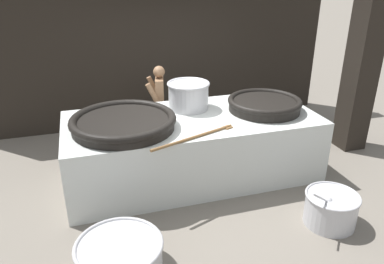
{
  "coord_description": "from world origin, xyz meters",
  "views": [
    {
      "loc": [
        -1.55,
        -5.09,
        3.1
      ],
      "look_at": [
        0.0,
        0.0,
        0.74
      ],
      "focal_mm": 35.0,
      "sensor_mm": 36.0,
      "label": 1
    }
  ],
  "objects_px": {
    "giant_wok_near": "(123,122)",
    "giant_wok_far": "(264,104)",
    "stock_pot": "(188,95)",
    "prep_bowl_meat": "(120,256)",
    "cook": "(160,103)",
    "prep_bowl_vegetables": "(331,208)"
  },
  "relations": [
    {
      "from": "giant_wok_near",
      "to": "giant_wok_far",
      "type": "distance_m",
      "value": 2.25
    },
    {
      "from": "giant_wok_far",
      "to": "stock_pot",
      "type": "xyz_separation_m",
      "value": [
        -1.13,
        0.44,
        0.12
      ]
    },
    {
      "from": "stock_pot",
      "to": "prep_bowl_meat",
      "type": "bearing_deg",
      "value": -123.04
    },
    {
      "from": "giant_wok_near",
      "to": "stock_pot",
      "type": "xyz_separation_m",
      "value": [
        1.11,
        0.53,
        0.13
      ]
    },
    {
      "from": "giant_wok_near",
      "to": "stock_pot",
      "type": "bearing_deg",
      "value": 25.29
    },
    {
      "from": "giant_wok_near",
      "to": "prep_bowl_meat",
      "type": "xyz_separation_m",
      "value": [
        -0.32,
        -1.68,
        -0.88
      ]
    },
    {
      "from": "giant_wok_far",
      "to": "stock_pot",
      "type": "bearing_deg",
      "value": 158.89
    },
    {
      "from": "prep_bowl_meat",
      "to": "cook",
      "type": "bearing_deg",
      "value": 69.74
    },
    {
      "from": "giant_wok_far",
      "to": "stock_pot",
      "type": "distance_m",
      "value": 1.22
    },
    {
      "from": "cook",
      "to": "giant_wok_far",
      "type": "bearing_deg",
      "value": 149.81
    },
    {
      "from": "cook",
      "to": "prep_bowl_meat",
      "type": "xyz_separation_m",
      "value": [
        -1.15,
        -3.1,
        -0.6
      ]
    },
    {
      "from": "cook",
      "to": "prep_bowl_meat",
      "type": "bearing_deg",
      "value": 82.72
    },
    {
      "from": "prep_bowl_vegetables",
      "to": "stock_pot",
      "type": "bearing_deg",
      "value": 121.09
    },
    {
      "from": "giant_wok_far",
      "to": "prep_bowl_vegetables",
      "type": "bearing_deg",
      "value": -84.64
    },
    {
      "from": "stock_pot",
      "to": "cook",
      "type": "xyz_separation_m",
      "value": [
        -0.29,
        0.9,
        -0.41
      ]
    },
    {
      "from": "stock_pot",
      "to": "prep_bowl_vegetables",
      "type": "bearing_deg",
      "value": -58.91
    },
    {
      "from": "giant_wok_near",
      "to": "cook",
      "type": "relative_size",
      "value": 1.0
    },
    {
      "from": "giant_wok_near",
      "to": "cook",
      "type": "distance_m",
      "value": 1.67
    },
    {
      "from": "prep_bowl_vegetables",
      "to": "prep_bowl_meat",
      "type": "height_order",
      "value": "prep_bowl_vegetables"
    },
    {
      "from": "giant_wok_near",
      "to": "cook",
      "type": "height_order",
      "value": "cook"
    },
    {
      "from": "cook",
      "to": "prep_bowl_vegetables",
      "type": "relative_size",
      "value": 1.77
    },
    {
      "from": "giant_wok_far",
      "to": "stock_pot",
      "type": "relative_size",
      "value": 1.71
    }
  ]
}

